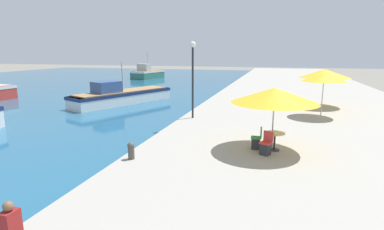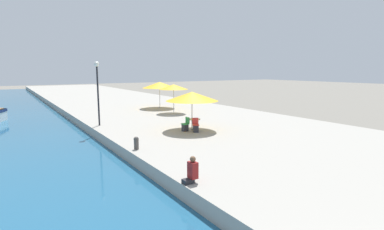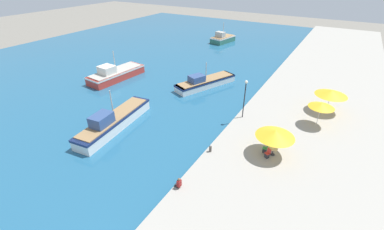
% 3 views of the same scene
% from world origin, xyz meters
% --- Properties ---
extents(quay_promenade, '(16.00, 90.00, 0.66)m').
position_xyz_m(quay_promenade, '(8.00, 37.00, 0.33)').
color(quay_promenade, '#A39E93').
rests_on(quay_promenade, ground_plane).
extents(cafe_umbrella_pink, '(3.48, 3.48, 2.56)m').
position_xyz_m(cafe_umbrella_pink, '(5.51, 16.56, 2.91)').
color(cafe_umbrella_pink, '#B7B7B7').
rests_on(cafe_umbrella_pink, quay_promenade).
extents(cafe_umbrella_white, '(2.66, 2.66, 2.65)m').
position_xyz_m(cafe_umbrella_white, '(8.33, 24.11, 3.08)').
color(cafe_umbrella_white, '#B7B7B7').
rests_on(cafe_umbrella_white, quay_promenade).
extents(cafe_umbrella_striped, '(3.60, 3.60, 2.72)m').
position_xyz_m(cafe_umbrella_striped, '(8.89, 28.10, 3.07)').
color(cafe_umbrella_striped, '#B7B7B7').
rests_on(cafe_umbrella_striped, quay_promenade).
extents(cafe_table, '(0.80, 0.80, 0.74)m').
position_xyz_m(cafe_table, '(5.62, 16.43, 1.20)').
color(cafe_table, '#333338').
rests_on(cafe_table, quay_promenade).
extents(cafe_chair_left, '(0.55, 0.56, 0.91)m').
position_xyz_m(cafe_chair_left, '(5.30, 15.78, 0.99)').
color(cafe_chair_left, '#2D2D33').
rests_on(cafe_chair_left, quay_promenade).
extents(cafe_chair_right, '(0.45, 0.42, 0.91)m').
position_xyz_m(cafe_chair_right, '(4.90, 16.40, 0.99)').
color(cafe_chair_right, '#2D2D33').
rests_on(cafe_chair_right, quay_promenade).
extents(person_at_quay, '(0.53, 0.36, 0.97)m').
position_xyz_m(person_at_quay, '(0.40, 8.58, 1.09)').
color(person_at_quay, '#232328').
rests_on(person_at_quay, quay_promenade).
extents(mooring_bollard, '(0.26, 0.26, 0.65)m').
position_xyz_m(mooring_bollard, '(0.46, 13.90, 1.01)').
color(mooring_bollard, '#4C4742').
rests_on(mooring_bollard, quay_promenade).
extents(lamppost, '(0.36, 0.36, 4.56)m').
position_xyz_m(lamppost, '(0.72, 21.48, 3.76)').
color(lamppost, '#232328').
rests_on(lamppost, quay_promenade).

